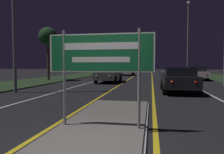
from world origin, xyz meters
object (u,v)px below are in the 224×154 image
at_px(highway_sign, 100,57).
at_px(car_receding_0, 179,79).
at_px(car_receding_1, 195,73).
at_px(streetlight_right_far, 188,30).
at_px(car_approaching_0, 109,74).
at_px(car_approaching_1, 127,70).

bearing_deg(highway_sign, car_receding_0, 71.13).
relative_size(car_receding_0, car_receding_1, 0.86).
bearing_deg(streetlight_right_far, car_receding_1, -94.19).
distance_m(car_receding_0, car_approaching_0, 8.41).
height_order(car_receding_1, car_approaching_0, car_approaching_0).
distance_m(highway_sign, car_approaching_0, 14.68).
xyz_separation_m(streetlight_right_far, car_approaching_0, (-9.08, -14.83, -6.04)).
distance_m(highway_sign, car_receding_1, 20.01).
relative_size(streetlight_right_far, car_approaching_0, 2.28).
xyz_separation_m(highway_sign, car_receding_1, (5.73, 19.15, -0.96)).
relative_size(car_receding_0, car_approaching_0, 0.86).
bearing_deg(highway_sign, car_approaching_0, 100.25).
bearing_deg(highway_sign, car_approaching_1, 94.89).
bearing_deg(car_receding_1, car_approaching_1, 132.22).
bearing_deg(car_approaching_1, car_approaching_0, -90.84).
bearing_deg(car_receding_1, car_receding_0, -105.09).
distance_m(streetlight_right_far, car_receding_0, 22.51).
xyz_separation_m(streetlight_right_far, car_approaching_1, (-8.88, -1.12, -6.04)).
relative_size(streetlight_right_far, car_receding_0, 2.65).
xyz_separation_m(car_receding_0, car_approaching_1, (-5.10, 20.23, 0.01)).
bearing_deg(car_approaching_1, car_receding_0, -75.85).
height_order(highway_sign, car_approaching_1, highway_sign).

